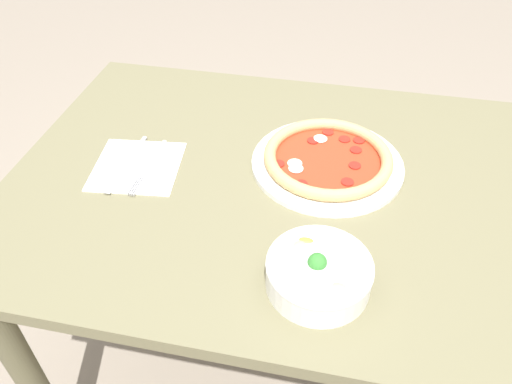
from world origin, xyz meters
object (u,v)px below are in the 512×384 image
object	(u,v)px
fork	(149,166)
knife	(129,161)
pizza	(327,160)
bowl	(319,272)

from	to	relation	value
fork	knife	size ratio (longest dim) A/B	0.95
pizza	fork	bearing A→B (deg)	12.64
pizza	bowl	bearing A→B (deg)	92.74
bowl	fork	distance (m)	0.46
pizza	bowl	distance (m)	0.33
knife	pizza	bearing A→B (deg)	101.85
pizza	knife	xyz separation A→B (m)	(0.42, 0.08, -0.01)
pizza	knife	bearing A→B (deg)	10.33
pizza	bowl	size ratio (longest dim) A/B	1.85
pizza	fork	xyz separation A→B (m)	(0.37, 0.08, -0.01)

